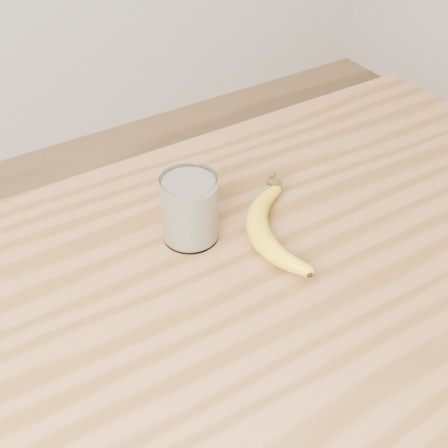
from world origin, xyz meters
TOP-DOWN VIEW (x-y plane):
  - table at (0.00, 0.00)m, footprint 1.20×0.80m
  - smoothie_glass at (-0.11, 0.13)m, footprint 0.09×0.09m
  - banana at (-0.02, 0.07)m, footprint 0.22×0.33m

SIDE VIEW (x-z plane):
  - table at x=0.00m, z-range 0.32..1.22m
  - banana at x=-0.02m, z-range 0.90..0.94m
  - smoothie_glass at x=-0.11m, z-range 0.90..1.01m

